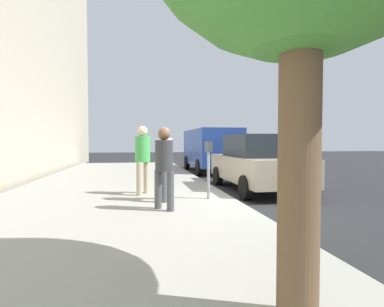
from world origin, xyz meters
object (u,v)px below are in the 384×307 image
parking_officer (143,154)px  parked_van_far (210,148)px  pedestrian_at_meter (164,158)px  parked_sedan_near (257,163)px  parking_meter (209,157)px  pedestrian_bystander (164,162)px

parking_officer → parked_van_far: size_ratio=0.35×
parking_officer → pedestrian_at_meter: bearing=-35.0°
parking_officer → parked_sedan_near: (0.86, -3.57, -0.34)m
pedestrian_at_meter → parked_van_far: parked_van_far is taller
parking_meter → parked_van_far: (8.00, -1.99, 0.09)m
parked_sedan_near → parked_van_far: (6.21, -0.00, 0.36)m
pedestrian_bystander → parked_sedan_near: 4.25m
parking_meter → parking_officer: (0.94, 1.58, 0.07)m
pedestrian_at_meter → parked_sedan_near: (1.86, -3.08, -0.27)m
pedestrian_at_meter → pedestrian_bystander: 0.97m
parking_meter → parked_sedan_near: parked_sedan_near is taller
pedestrian_at_meter → parked_sedan_near: size_ratio=0.39×
parking_officer → parked_van_far: parked_van_far is taller
pedestrian_at_meter → parked_van_far: bearing=78.4°
parking_officer → parked_sedan_near: 3.69m
pedestrian_bystander → parked_van_far: 9.57m
pedestrian_at_meter → parked_van_far: 8.63m
pedestrian_bystander → parking_officer: 2.01m
parking_meter → parked_van_far: size_ratio=0.27×
pedestrian_bystander → pedestrian_at_meter: bearing=45.9°
pedestrian_bystander → parked_sedan_near: size_ratio=0.38×
pedestrian_bystander → parking_meter: bearing=2.4°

